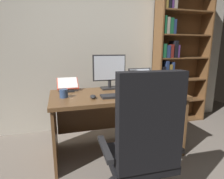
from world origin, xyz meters
name	(u,v)px	position (x,y,z in m)	size (l,w,h in m)	color
wall_back	(96,48)	(0.00, 1.87, 1.29)	(4.81, 0.12, 2.59)	beige
desk	(115,108)	(0.07, 1.04, 0.55)	(1.55, 0.79, 0.76)	brown
bookshelf	(175,59)	(1.33, 1.65, 1.10)	(0.95, 0.29, 2.25)	brown
office_chair	(143,153)	(0.00, 0.07, 0.48)	(0.62, 0.60, 1.14)	#232326
monitor	(109,72)	(0.05, 1.23, 0.98)	(0.44, 0.16, 0.45)	#232326
laptop	(143,83)	(0.54, 1.23, 0.81)	(0.35, 0.31, 0.25)	#232326
keyboard	(120,95)	(0.05, 0.79, 0.77)	(0.42, 0.15, 0.02)	#232326
computer_mouse	(93,97)	(-0.25, 0.79, 0.78)	(0.06, 0.10, 0.04)	#232326
reading_stand_with_book	(68,84)	(-0.49, 1.29, 0.83)	(0.27, 0.28, 0.15)	#232326
open_binder	(159,94)	(0.51, 0.74, 0.77)	(0.44, 0.35, 0.02)	navy
notepad	(134,91)	(0.30, 0.97, 0.76)	(0.15, 0.21, 0.01)	white
pen	(136,90)	(0.32, 0.97, 0.77)	(0.01, 0.01, 0.14)	navy
coffee_mug	(64,93)	(-0.55, 0.92, 0.80)	(0.09, 0.09, 0.09)	#334C7A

